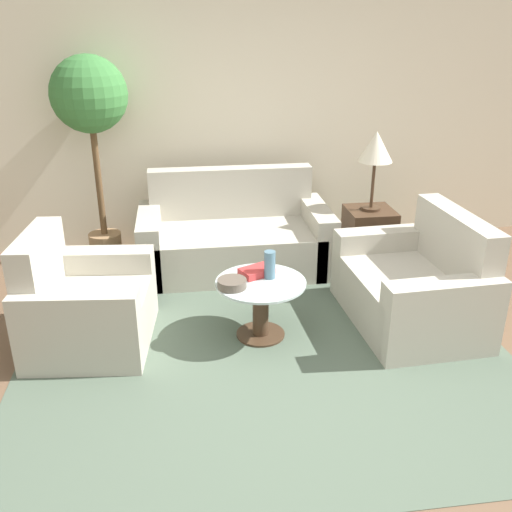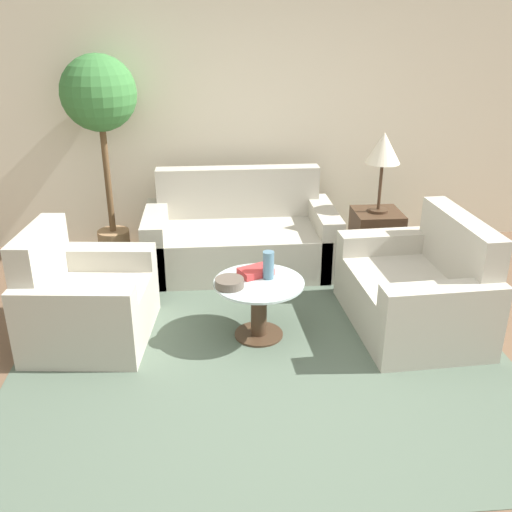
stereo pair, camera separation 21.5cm
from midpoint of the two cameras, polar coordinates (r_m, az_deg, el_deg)
The scene contains 13 objects.
ground_plane at distance 3.69m, azimuth 0.43°, elevation -14.58°, with size 14.00×14.00×0.00m, color brown.
wall_back at distance 5.82m, azimuth -3.70°, elevation 13.63°, with size 10.00×0.06×2.60m.
rug at distance 4.37m, azimuth -0.97°, elevation -7.90°, with size 3.47×3.50×0.01m.
sofa_main at distance 5.44m, azimuth -3.33°, elevation 1.81°, with size 1.77×0.90×0.90m.
armchair at distance 4.38m, azimuth -18.40°, elevation -4.96°, with size 0.92×1.01×0.86m.
loveseat at distance 4.60m, azimuth 14.63°, elevation -3.11°, with size 0.93×1.28×0.88m.
coffee_table at distance 4.23m, azimuth -0.99°, elevation -4.56°, with size 0.67×0.67×0.45m.
side_table at distance 5.51m, azimuth 10.08°, elevation 1.79°, with size 0.43×0.43×0.57m.
table_lamp at distance 5.27m, azimuth 10.73°, elevation 10.48°, with size 0.31×0.31×0.73m.
potted_plant at distance 5.47m, azimuth -17.35°, elevation 13.94°, with size 0.68×0.68×1.94m.
vase at distance 4.17m, azimuth -0.10°, elevation -0.90°, with size 0.08×0.08×0.21m.
bowl at distance 4.06m, azimuth -3.93°, elevation -2.78°, with size 0.21×0.21×0.06m.
book_stack at distance 4.25m, azimuth -1.44°, elevation -1.58°, with size 0.28×0.25×0.06m.
Camera 1 is at (-0.54, -2.87, 2.25)m, focal length 40.00 mm.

